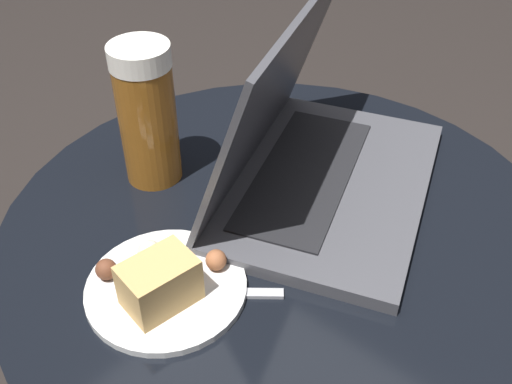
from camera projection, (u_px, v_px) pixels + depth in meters
table at (280, 301)px, 0.85m from camera, size 0.71×0.71×0.54m
laptop at (312, 155)px, 0.78m from camera, size 0.43×0.35×0.25m
beer_glass at (147, 115)px, 0.77m from camera, size 0.08×0.08×0.19m
snack_plate at (163, 283)px, 0.65m from camera, size 0.18×0.18×0.06m
fork at (190, 293)px, 0.66m from camera, size 0.13×0.15×0.00m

